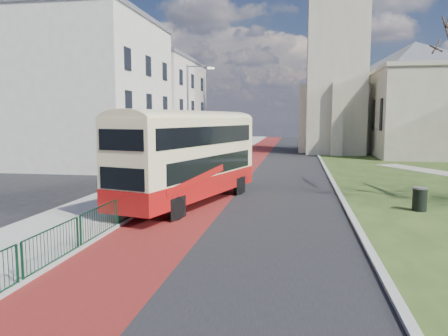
# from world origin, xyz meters

# --- Properties ---
(ground) EXTENTS (160.00, 160.00, 0.00)m
(ground) POSITION_xyz_m (0.00, 0.00, 0.00)
(ground) COLOR black
(ground) RESTS_ON ground
(road_carriageway) EXTENTS (9.00, 120.00, 0.01)m
(road_carriageway) POSITION_xyz_m (1.50, 20.00, 0.01)
(road_carriageway) COLOR black
(road_carriageway) RESTS_ON ground
(bus_lane) EXTENTS (3.40, 120.00, 0.01)m
(bus_lane) POSITION_xyz_m (-1.20, 20.00, 0.01)
(bus_lane) COLOR #591414
(bus_lane) RESTS_ON ground
(pavement_west) EXTENTS (4.00, 120.00, 0.12)m
(pavement_west) POSITION_xyz_m (-5.00, 20.00, 0.06)
(pavement_west) COLOR gray
(pavement_west) RESTS_ON ground
(kerb_west) EXTENTS (0.25, 120.00, 0.13)m
(kerb_west) POSITION_xyz_m (-3.00, 20.00, 0.07)
(kerb_west) COLOR #999993
(kerb_west) RESTS_ON ground
(kerb_east) EXTENTS (0.25, 80.00, 0.13)m
(kerb_east) POSITION_xyz_m (6.10, 22.00, 0.07)
(kerb_east) COLOR #999993
(kerb_east) RESTS_ON ground
(pedestrian_railing) EXTENTS (0.07, 24.00, 1.12)m
(pedestrian_railing) POSITION_xyz_m (-2.95, 4.00, 0.55)
(pedestrian_railing) COLOR #0C3820
(pedestrian_railing) RESTS_ON ground
(gothic_church) EXTENTS (16.38, 18.00, 40.00)m
(gothic_church) POSITION_xyz_m (12.56, 38.00, 13.13)
(gothic_church) COLOR gray
(gothic_church) RESTS_ON ground
(street_block_near) EXTENTS (10.30, 14.30, 13.00)m
(street_block_near) POSITION_xyz_m (-14.00, 22.00, 6.51)
(street_block_near) COLOR beige
(street_block_near) RESTS_ON ground
(street_block_far) EXTENTS (10.30, 16.30, 11.50)m
(street_block_far) POSITION_xyz_m (-14.00, 38.00, 5.76)
(street_block_far) COLOR beige
(street_block_far) RESTS_ON ground
(streetlamp) EXTENTS (2.13, 0.18, 8.00)m
(streetlamp) POSITION_xyz_m (-4.35, 18.00, 4.59)
(streetlamp) COLOR gray
(streetlamp) RESTS_ON pavement_west
(bus) EXTENTS (5.07, 10.64, 4.34)m
(bus) POSITION_xyz_m (-1.29, 5.74, 2.48)
(bus) COLOR #9C0F0E
(bus) RESTS_ON ground
(litter_bin) EXTENTS (0.68, 0.68, 1.06)m
(litter_bin) POSITION_xyz_m (9.25, 5.78, 0.58)
(litter_bin) COLOR black
(litter_bin) RESTS_ON grass_green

